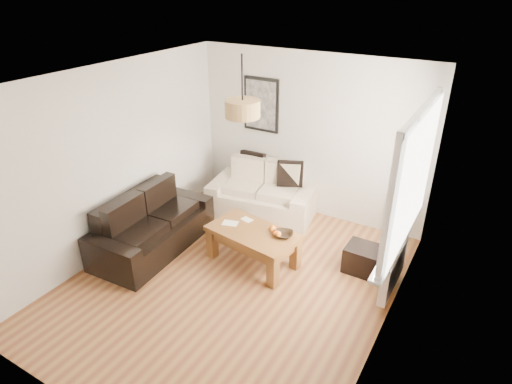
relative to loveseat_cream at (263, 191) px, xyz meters
The scene contains 21 objects.
floor 1.91m from the loveseat_cream, 72.31° to the right, with size 4.50×4.50×0.00m, color brown.
ceiling 2.87m from the loveseat_cream, 72.31° to the right, with size 3.80×4.50×0.00m, color white, non-canonical shape.
wall_back 1.15m from the loveseat_cream, 39.62° to the left, with size 3.80×0.04×2.60m, color silver, non-canonical shape.
wall_front 4.16m from the loveseat_cream, 81.98° to the right, with size 3.80×0.04×2.60m, color silver, non-canonical shape.
wall_left 2.39m from the loveseat_cream, 126.81° to the right, with size 0.04×4.50×2.60m, color silver, non-canonical shape.
wall_right 3.17m from the loveseat_cream, 35.80° to the right, with size 0.04×4.50×2.60m, color silver, non-canonical shape.
window_bay 2.87m from the loveseat_cream, 21.98° to the right, with size 0.14×1.90×1.60m, color white, non-canonical shape.
radiator 2.58m from the loveseat_cream, 22.31° to the right, with size 0.10×0.90×0.52m, color white.
poster 1.39m from the loveseat_cream, 122.68° to the left, with size 0.62×0.04×0.87m, color black, non-canonical shape.
pendant_shade 2.41m from the loveseat_cream, 69.01° to the right, with size 0.40×0.40×0.20m, color tan.
loveseat_cream is the anchor object (origin of this frame).
sofa_leather 1.88m from the loveseat_cream, 117.23° to the right, with size 1.84×0.90×0.80m, color black, non-canonical shape.
coffee_table 1.39m from the loveseat_cream, 65.77° to the right, with size 1.22×0.66×0.50m, color brown, non-canonical shape.
ottoman 2.14m from the loveseat_cream, 18.64° to the right, with size 0.63×0.40×0.36m, color black.
cushion_left 0.50m from the loveseat_cream, 147.73° to the left, with size 0.42×0.13×0.42m, color black.
cushion_right 0.54m from the loveseat_cream, 27.50° to the left, with size 0.41×0.13×0.41m, color black.
fruit_bowl 1.54m from the loveseat_cream, 49.86° to the right, with size 0.25×0.25×0.06m, color black.
orange_a 1.51m from the loveseat_cream, 53.69° to the right, with size 0.08×0.08×0.08m, color #FF5B15.
orange_b 1.53m from the loveseat_cream, 52.65° to the right, with size 0.08×0.08×0.08m, color orange.
orange_c 1.39m from the loveseat_cream, 54.75° to the right, with size 0.09×0.09×0.09m, color orange.
papers 1.26m from the loveseat_cream, 81.20° to the right, with size 0.21×0.15×0.01m, color white.
Camera 1 is at (2.55, -3.76, 3.60)m, focal length 30.59 mm.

